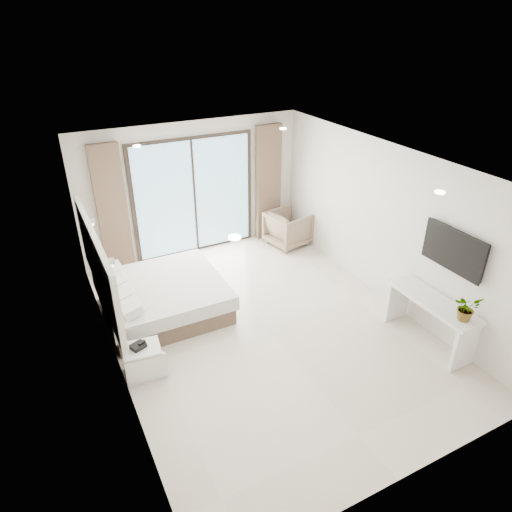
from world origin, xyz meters
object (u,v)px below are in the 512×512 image
Objects in this scene: nightstand at (143,361)px; armchair at (288,227)px; bed at (162,297)px; console_desk at (431,311)px.

armchair is (3.87, 2.59, 0.18)m from nightstand.
armchair is at bearing 41.05° from nightstand.
bed is 1.31× the size of console_desk.
bed is 4.28m from console_desk.
console_desk is (3.38, -2.61, 0.27)m from bed.
nightstand is 0.67× the size of armchair.
bed is 2.37× the size of armchair.
nightstand is at bearing -116.97° from bed.
bed is at bearing 142.29° from console_desk.
console_desk is at bearing -37.71° from bed.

